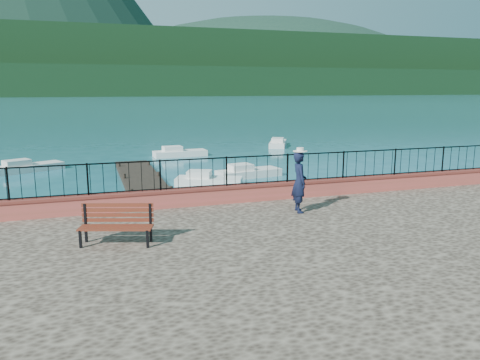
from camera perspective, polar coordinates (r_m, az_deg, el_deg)
ground at (r=12.91m, az=4.49°, el=-11.62°), size 2000.00×2000.00×0.00m
parapet at (r=15.77m, az=-0.59°, el=-1.67°), size 28.00×0.46×0.58m
railing at (r=15.62m, az=-0.59°, el=1.07°), size 27.00×0.05×0.95m
dock at (r=23.62m, az=-11.34°, el=-0.89°), size 2.00×16.00×0.30m
far_forest at (r=311.03m, az=-17.63°, el=11.39°), size 900.00×60.00×18.00m
foothills at (r=371.38m, az=-17.89°, el=13.26°), size 900.00×120.00×44.00m
companion_hill at (r=613.59m, az=3.40°, el=10.67°), size 448.00×384.00×180.00m
park_bench at (r=11.94m, az=-14.82°, el=-6.24°), size 1.87×1.09×0.99m
person at (r=14.50m, az=7.25°, el=-0.24°), size 0.56×0.75×1.89m
hat at (r=14.34m, az=7.35°, el=3.71°), size 0.44×0.44×0.12m
boat_0 at (r=19.43m, az=-17.73°, el=-3.05°), size 4.22×1.55×0.80m
boat_1 at (r=24.31m, az=-3.81°, el=0.25°), size 3.63×2.53×0.80m
boat_2 at (r=26.65m, az=1.07°, el=1.24°), size 3.88×1.92×0.80m
boat_3 at (r=31.22m, az=-24.47°, el=1.69°), size 4.23×3.05×0.80m
boat_4 at (r=35.04m, az=-7.31°, el=3.54°), size 3.99×1.58×0.80m
boat_5 at (r=41.04m, az=4.65°, el=4.70°), size 2.95×4.20×0.80m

